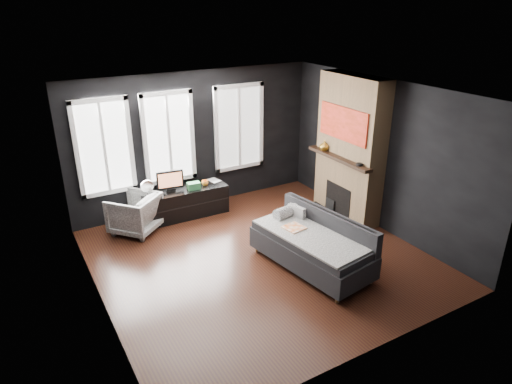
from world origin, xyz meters
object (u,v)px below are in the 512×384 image
sofa (312,243)px  armchair (135,212)px  monitor (170,180)px  mug (205,182)px  book (210,176)px  media_console (185,202)px  mantel_vase (324,146)px

sofa → armchair: bearing=119.8°
monitor → mug: size_ratio=3.91×
monitor → book: size_ratio=2.06×
armchair → mug: armchair is taller
media_console → book: book is taller
mantel_vase → armchair: bearing=165.7°
mantel_vase → media_console: bearing=157.2°
sofa → media_console: size_ratio=1.21×
sofa → monitor: 3.05m
armchair → book: bearing=147.4°
media_console → mantel_vase: bearing=-21.6°
mug → armchair: bearing=-175.2°
mug → book: bearing=32.4°
armchair → book: size_ratio=3.14×
sofa → monitor: monitor is taller
sofa → mug: (-0.59, 2.68, 0.20)m
sofa → book: bearing=90.0°
book → armchair: bearing=-172.1°
sofa → armchair: (-2.04, 2.56, -0.04)m
media_console → monitor: size_ratio=3.19×
mantel_vase → book: bearing=149.6°
media_console → mug: 0.55m
mug → mantel_vase: size_ratio=0.68×
monitor → mantel_vase: (2.75, -1.09, 0.53)m
monitor → mug: monitor is taller
sofa → mantel_vase: bearing=39.5°
media_console → book: (0.58, 0.07, 0.41)m
monitor → mug: 0.70m
armchair → media_console: (1.02, 0.15, -0.11)m
media_console → armchair: bearing=-170.5°
sofa → mug: 2.76m
armchair → mantel_vase: size_ratio=4.03×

